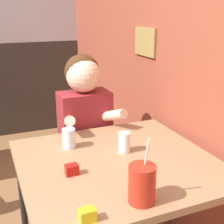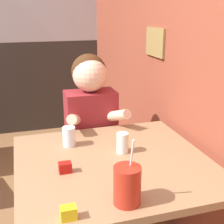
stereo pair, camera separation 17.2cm
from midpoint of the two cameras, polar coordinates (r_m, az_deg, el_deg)
brick_wall_right at (r=2.61m, az=1.42°, el=15.81°), size 0.08×4.79×2.70m
main_table at (r=1.64m, az=-2.07°, el=-10.76°), size 0.98×0.94×0.73m
person_seated at (r=2.17m, az=-7.20°, el=-3.76°), size 0.42×0.42×1.19m
cocktail_pitcher at (r=1.26m, az=1.52°, el=-13.12°), size 0.11×0.11×0.28m
glass_near_pitcher at (r=1.76m, az=-10.68°, el=-4.79°), size 0.07×0.07×0.11m
glass_center at (r=1.68m, az=-0.67°, el=-5.62°), size 0.06×0.06×0.11m
condiment_ketchup at (r=1.50m, az=-10.69°, el=-10.41°), size 0.06×0.04×0.05m
condiment_mustard at (r=1.20m, az=-8.86°, el=-18.26°), size 0.06×0.04×0.05m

